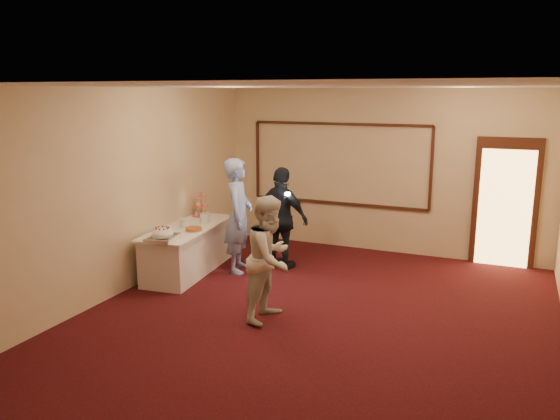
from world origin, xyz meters
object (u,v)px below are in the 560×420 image
Objects in this scene: tart at (194,230)px; cupcake_stand at (201,206)px; buffet_table at (188,249)px; plate_stack_b at (205,218)px; plate_stack_a at (185,223)px; woman at (270,258)px; pavlova_tray at (163,235)px; man at (238,216)px; guest at (282,218)px.

cupcake_stand is at bearing 115.01° from tart.
buffet_table is 0.98m from cupcake_stand.
cupcake_stand is 2.63× the size of plate_stack_b.
plate_stack_a is 2.34m from woman.
cupcake_stand is at bearing 52.69° from woman.
pavlova_tray reaches higher than plate_stack_b.
man is (0.75, 0.38, 0.56)m from buffet_table.
plate_stack_a is at bearing 64.68° from woman.
cupcake_stand is at bearing 104.92° from buffet_table.
buffet_table is 4.50× the size of cupcake_stand.
guest reaches higher than plate_stack_b.
plate_stack_a is 0.87m from man.
cupcake_stand is 2.77× the size of plate_stack_a.
woman reaches higher than plate_stack_a.
guest is at bearing 0.65° from cupcake_stand.
pavlova_tray is at bearing 84.93° from woman.
man reaches higher than guest.
plate_stack_a is at bearing -76.16° from cupcake_stand.
man is 1.10× the size of guest.
man is at bearing 43.34° from woman.
woman is at bearing 122.32° from guest.
tart is at bearing 65.15° from woman.
guest is at bearing 18.31° from plate_stack_b.
plate_stack_b is at bearing 54.67° from woman.
woman is (2.03, -1.19, 0.44)m from buffet_table.
cupcake_stand reaches higher than plate_stack_a.
buffet_table is at bearing -75.08° from cupcake_stand.
man is (0.96, -0.40, 0.00)m from cupcake_stand.
guest is at bearing -70.31° from man.
pavlova_tray is 1.41m from man.
buffet_table is 0.46m from plate_stack_a.
plate_stack_a is 0.31m from tart.
cupcake_stand is 0.51m from plate_stack_b.
plate_stack_a is 0.45m from plate_stack_b.
cupcake_stand reaches higher than plate_stack_b.
cupcake_stand is 1.04m from man.
plate_stack_b reaches higher than buffet_table.
tart is at bearing 56.11° from guest.
guest is (1.35, 0.80, 0.47)m from buffet_table.
woman reaches higher than cupcake_stand.
guest is (0.60, 0.42, -0.08)m from man.
pavlova_tray is 1.71m from cupcake_stand.
guest is (-0.69, 1.99, 0.04)m from woman.
tart is 0.78m from man.
woman is 2.11m from guest.
plate_stack_b is at bearing 73.79° from man.
pavlova_tray is at bearing -88.28° from plate_stack_b.
cupcake_stand is (-0.35, 1.67, 0.09)m from pavlova_tray.
plate_stack_a is 0.09× the size of man.
woman is at bearing -9.16° from pavlova_tray.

